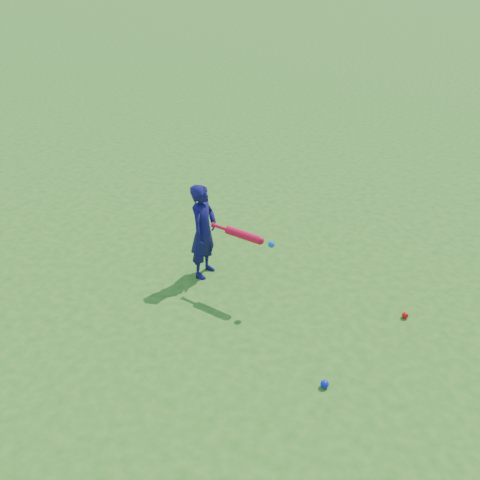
{
  "coord_description": "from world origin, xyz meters",
  "views": [
    {
      "loc": [
        3.1,
        -4.51,
        3.43
      ],
      "look_at": [
        0.64,
        -0.18,
        0.61
      ],
      "focal_mm": 40.0,
      "sensor_mm": 36.0,
      "label": 1
    }
  ],
  "objects_px": {
    "ground_ball_red": "(405,315)",
    "bat_swing": "(246,236)",
    "child": "(203,231)",
    "ground_ball_blue": "(325,384)"
  },
  "relations": [
    {
      "from": "child",
      "to": "bat_swing",
      "type": "xyz_separation_m",
      "value": [
        0.6,
        -0.1,
        0.16
      ]
    },
    {
      "from": "ground_ball_blue",
      "to": "bat_swing",
      "type": "relative_size",
      "value": 0.09
    },
    {
      "from": "ground_ball_blue",
      "to": "child",
      "type": "bearing_deg",
      "value": 151.82
    },
    {
      "from": "ground_ball_blue",
      "to": "bat_swing",
      "type": "bearing_deg",
      "value": 144.84
    },
    {
      "from": "ground_ball_red",
      "to": "ground_ball_blue",
      "type": "bearing_deg",
      "value": -104.98
    },
    {
      "from": "ground_ball_red",
      "to": "ground_ball_blue",
      "type": "relative_size",
      "value": 0.91
    },
    {
      "from": "ground_ball_red",
      "to": "ground_ball_blue",
      "type": "height_order",
      "value": "ground_ball_blue"
    },
    {
      "from": "ground_ball_red",
      "to": "bat_swing",
      "type": "xyz_separation_m",
      "value": [
        -1.65,
        -0.42,
        0.69
      ]
    },
    {
      "from": "child",
      "to": "bat_swing",
      "type": "relative_size",
      "value": 1.43
    },
    {
      "from": "ground_ball_blue",
      "to": "bat_swing",
      "type": "xyz_separation_m",
      "value": [
        -1.3,
        0.91,
        0.68
      ]
    }
  ]
}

